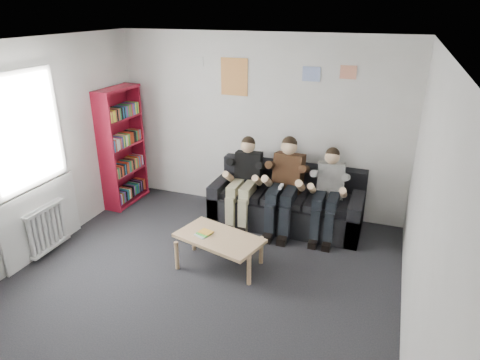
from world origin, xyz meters
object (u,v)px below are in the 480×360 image
(sofa, at_px, (287,204))
(person_middle, at_px, (285,186))
(person_left, at_px, (244,182))
(bookshelf, at_px, (123,147))
(coffee_table, at_px, (219,240))
(person_right, at_px, (328,194))

(sofa, distance_m, person_middle, 0.42)
(sofa, distance_m, person_left, 0.72)
(person_left, bearing_deg, bookshelf, 173.47)
(coffee_table, bearing_deg, person_left, 95.24)
(bookshelf, distance_m, coffee_table, 2.57)
(bookshelf, bearing_deg, sofa, 6.34)
(coffee_table, relative_size, person_right, 0.83)
(coffee_table, distance_m, person_right, 1.68)
(sofa, height_order, person_right, person_right)
(sofa, bearing_deg, person_middle, -90.00)
(sofa, distance_m, bookshelf, 2.75)
(person_middle, height_order, person_right, person_middle)
(person_middle, xyz_separation_m, person_right, (0.61, 0.01, -0.04))
(person_left, distance_m, person_middle, 0.61)
(sofa, relative_size, person_middle, 1.62)
(sofa, bearing_deg, person_right, -17.86)
(person_right, bearing_deg, coffee_table, -140.52)
(sofa, height_order, person_middle, person_middle)
(person_middle, bearing_deg, bookshelf, -175.30)
(coffee_table, relative_size, person_middle, 0.78)
(person_left, bearing_deg, coffee_table, -90.88)
(person_middle, bearing_deg, coffee_table, -106.90)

